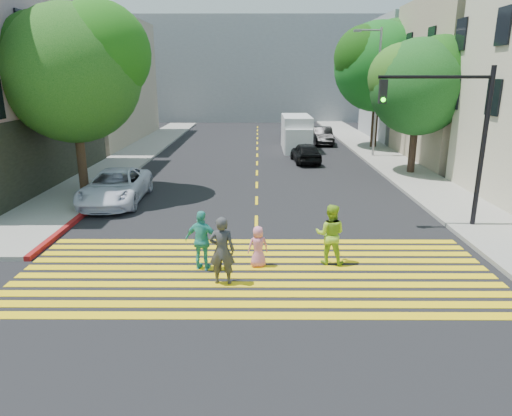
{
  "coord_description": "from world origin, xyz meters",
  "views": [
    {
      "loc": [
        0.06,
        -10.69,
        5.4
      ],
      "look_at": [
        0.0,
        3.0,
        1.4
      ],
      "focal_mm": 32.0,
      "sensor_mm": 36.0,
      "label": 1
    }
  ],
  "objects_px": {
    "tree_left": "(74,67)",
    "dark_car_parked": "(322,136)",
    "pedestrian_child": "(258,247)",
    "pedestrian_man": "(222,251)",
    "silver_car": "(293,131)",
    "pedestrian_woman": "(330,234)",
    "dark_car_near": "(306,153)",
    "white_sedan": "(116,187)",
    "traffic_signal": "(455,126)",
    "pedestrian_extra": "(202,241)",
    "white_van": "(296,134)",
    "tree_right_far": "(380,62)",
    "tree_right_near": "(420,82)"
  },
  "relations": [
    {
      "from": "pedestrian_extra",
      "to": "dark_car_parked",
      "type": "distance_m",
      "value": 25.82
    },
    {
      "from": "tree_right_far",
      "to": "white_van",
      "type": "xyz_separation_m",
      "value": [
        -6.02,
        -0.86,
        -5.14
      ]
    },
    {
      "from": "pedestrian_child",
      "to": "dark_car_parked",
      "type": "height_order",
      "value": "dark_car_parked"
    },
    {
      "from": "pedestrian_woman",
      "to": "dark_car_parked",
      "type": "bearing_deg",
      "value": -84.28
    },
    {
      "from": "pedestrian_woman",
      "to": "pedestrian_child",
      "type": "relative_size",
      "value": 1.48
    },
    {
      "from": "white_sedan",
      "to": "silver_car",
      "type": "relative_size",
      "value": 1.07
    },
    {
      "from": "pedestrian_extra",
      "to": "pedestrian_woman",
      "type": "bearing_deg",
      "value": -158.32
    },
    {
      "from": "pedestrian_extra",
      "to": "white_sedan",
      "type": "relative_size",
      "value": 0.34
    },
    {
      "from": "tree_right_far",
      "to": "traffic_signal",
      "type": "bearing_deg",
      "value": -96.2
    },
    {
      "from": "tree_right_far",
      "to": "pedestrian_child",
      "type": "relative_size",
      "value": 7.64
    },
    {
      "from": "tree_left",
      "to": "pedestrian_extra",
      "type": "xyz_separation_m",
      "value": [
        6.41,
        -8.45,
        -4.87
      ]
    },
    {
      "from": "pedestrian_child",
      "to": "white_sedan",
      "type": "relative_size",
      "value": 0.24
    },
    {
      "from": "pedestrian_man",
      "to": "pedestrian_woman",
      "type": "bearing_deg",
      "value": -152.32
    },
    {
      "from": "pedestrian_child",
      "to": "pedestrian_man",
      "type": "bearing_deg",
      "value": 36.95
    },
    {
      "from": "tree_left",
      "to": "dark_car_parked",
      "type": "xyz_separation_m",
      "value": [
        13.21,
        16.46,
        -5.06
      ]
    },
    {
      "from": "dark_car_near",
      "to": "white_van",
      "type": "height_order",
      "value": "white_van"
    },
    {
      "from": "silver_car",
      "to": "dark_car_parked",
      "type": "bearing_deg",
      "value": 124.42
    },
    {
      "from": "tree_right_far",
      "to": "pedestrian_man",
      "type": "distance_m",
      "value": 26.16
    },
    {
      "from": "silver_car",
      "to": "white_van",
      "type": "relative_size",
      "value": 0.91
    },
    {
      "from": "dark_car_parked",
      "to": "tree_right_far",
      "type": "bearing_deg",
      "value": -30.11
    },
    {
      "from": "pedestrian_man",
      "to": "white_van",
      "type": "relative_size",
      "value": 0.35
    },
    {
      "from": "dark_car_parked",
      "to": "traffic_signal",
      "type": "height_order",
      "value": "traffic_signal"
    },
    {
      "from": "tree_left",
      "to": "traffic_signal",
      "type": "height_order",
      "value": "tree_left"
    },
    {
      "from": "pedestrian_man",
      "to": "dark_car_parked",
      "type": "height_order",
      "value": "pedestrian_man"
    },
    {
      "from": "white_sedan",
      "to": "pedestrian_man",
      "type": "bearing_deg",
      "value": -58.6
    },
    {
      "from": "dark_car_near",
      "to": "silver_car",
      "type": "height_order",
      "value": "silver_car"
    },
    {
      "from": "white_van",
      "to": "tree_right_far",
      "type": "bearing_deg",
      "value": 8.26
    },
    {
      "from": "silver_car",
      "to": "traffic_signal",
      "type": "xyz_separation_m",
      "value": [
        3.77,
        -24.33,
        3.0
      ]
    },
    {
      "from": "pedestrian_woman",
      "to": "white_sedan",
      "type": "height_order",
      "value": "pedestrian_woman"
    },
    {
      "from": "pedestrian_woman",
      "to": "dark_car_near",
      "type": "bearing_deg",
      "value": -80.32
    },
    {
      "from": "tree_right_near",
      "to": "pedestrian_woman",
      "type": "distance_m",
      "value": 14.89
    },
    {
      "from": "dark_car_near",
      "to": "traffic_signal",
      "type": "relative_size",
      "value": 0.67
    },
    {
      "from": "tree_right_far",
      "to": "traffic_signal",
      "type": "distance_m",
      "value": 19.23
    },
    {
      "from": "tree_right_far",
      "to": "white_van",
      "type": "distance_m",
      "value": 7.96
    },
    {
      "from": "tree_left",
      "to": "tree_right_far",
      "type": "height_order",
      "value": "tree_right_far"
    },
    {
      "from": "pedestrian_extra",
      "to": "dark_car_parked",
      "type": "relative_size",
      "value": 0.42
    },
    {
      "from": "pedestrian_child",
      "to": "silver_car",
      "type": "relative_size",
      "value": 0.25
    },
    {
      "from": "pedestrian_woman",
      "to": "dark_car_parked",
      "type": "xyz_separation_m",
      "value": [
        3.08,
        24.44,
        -0.22
      ]
    },
    {
      "from": "pedestrian_man",
      "to": "white_sedan",
      "type": "bearing_deg",
      "value": -53.54
    },
    {
      "from": "tree_right_near",
      "to": "silver_car",
      "type": "height_order",
      "value": "tree_right_near"
    },
    {
      "from": "pedestrian_woman",
      "to": "pedestrian_extra",
      "type": "bearing_deg",
      "value": 20.03
    },
    {
      "from": "pedestrian_extra",
      "to": "dark_car_parked",
      "type": "bearing_deg",
      "value": -90.69
    },
    {
      "from": "dark_car_near",
      "to": "white_van",
      "type": "bearing_deg",
      "value": -92.62
    },
    {
      "from": "pedestrian_woman",
      "to": "dark_car_parked",
      "type": "height_order",
      "value": "pedestrian_woman"
    },
    {
      "from": "tree_left",
      "to": "dark_car_parked",
      "type": "distance_m",
      "value": 21.7
    },
    {
      "from": "silver_car",
      "to": "white_van",
      "type": "bearing_deg",
      "value": 88.65
    },
    {
      "from": "tree_left",
      "to": "white_van",
      "type": "distance_m",
      "value": 17.84
    },
    {
      "from": "pedestrian_man",
      "to": "traffic_signal",
      "type": "height_order",
      "value": "traffic_signal"
    },
    {
      "from": "pedestrian_woman",
      "to": "dark_car_near",
      "type": "xyz_separation_m",
      "value": [
        0.92,
        16.25,
        -0.25
      ]
    },
    {
      "from": "pedestrian_extra",
      "to": "silver_car",
      "type": "bearing_deg",
      "value": -84.78
    }
  ]
}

